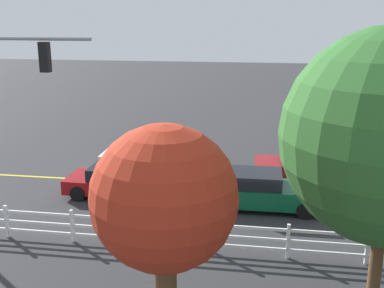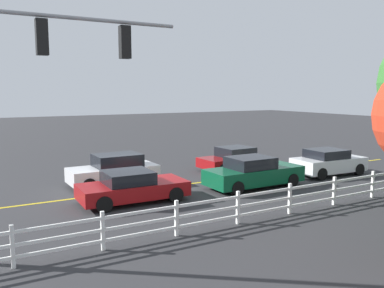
{
  "view_description": "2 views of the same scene",
  "coord_description": "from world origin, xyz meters",
  "px_view_note": "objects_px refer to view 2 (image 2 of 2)",
  "views": [
    {
      "loc": [
        -5.7,
        19.78,
        7.33
      ],
      "look_at": [
        -2.95,
        2.54,
        2.62
      ],
      "focal_mm": 44.19,
      "sensor_mm": 36.0,
      "label": 1
    },
    {
      "loc": [
        6.12,
        16.93,
        4.51
      ],
      "look_at": [
        -2.34,
        1.96,
        2.27
      ],
      "focal_mm": 37.61,
      "sensor_mm": 36.0,
      "label": 2
    }
  ],
  "objects_px": {
    "car_1": "(328,162)",
    "car_0": "(233,159)",
    "car_3": "(114,170)",
    "car_4": "(253,173)",
    "car_2": "(132,187)"
  },
  "relations": [
    {
      "from": "car_0",
      "to": "car_3",
      "type": "distance_m",
      "value": 7.26
    },
    {
      "from": "car_0",
      "to": "car_4",
      "type": "xyz_separation_m",
      "value": [
        1.7,
        4.01,
        0.06
      ]
    },
    {
      "from": "car_1",
      "to": "car_3",
      "type": "bearing_deg",
      "value": 165.07
    },
    {
      "from": "car_3",
      "to": "car_4",
      "type": "xyz_separation_m",
      "value": [
        -5.56,
        3.76,
        -0.03
      ]
    },
    {
      "from": "car_1",
      "to": "car_0",
      "type": "bearing_deg",
      "value": 137.26
    },
    {
      "from": "car_0",
      "to": "car_1",
      "type": "bearing_deg",
      "value": 131.56
    },
    {
      "from": "car_0",
      "to": "car_3",
      "type": "relative_size",
      "value": 0.94
    },
    {
      "from": "car_4",
      "to": "car_3",
      "type": "bearing_deg",
      "value": 145.42
    },
    {
      "from": "car_2",
      "to": "car_1",
      "type": "bearing_deg",
      "value": 0.5
    },
    {
      "from": "car_3",
      "to": "car_4",
      "type": "relative_size",
      "value": 0.9
    },
    {
      "from": "car_0",
      "to": "car_2",
      "type": "height_order",
      "value": "car_0"
    },
    {
      "from": "car_3",
      "to": "car_4",
      "type": "bearing_deg",
      "value": 144.67
    },
    {
      "from": "car_0",
      "to": "car_1",
      "type": "height_order",
      "value": "car_1"
    },
    {
      "from": "car_0",
      "to": "car_4",
      "type": "bearing_deg",
      "value": 64.0
    },
    {
      "from": "car_0",
      "to": "car_2",
      "type": "distance_m",
      "value": 8.46
    }
  ]
}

